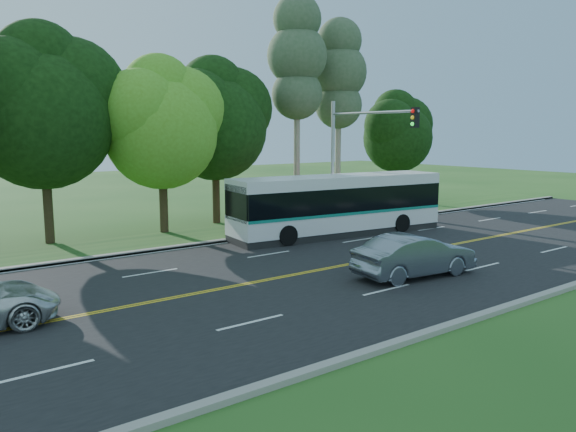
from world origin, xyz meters
TOP-DOWN VIEW (x-y plane):
  - ground at (0.00, 0.00)m, footprint 120.00×120.00m
  - road at (0.00, 0.00)m, footprint 60.00×14.00m
  - curb_north at (0.00, 7.15)m, footprint 60.00×0.30m
  - curb_south at (0.00, -7.15)m, footprint 60.00×0.30m
  - grass_verge at (0.00, 9.00)m, footprint 60.00×4.00m
  - lane_markings at (-0.09, 0.00)m, footprint 57.60×13.82m
  - tree_row at (-5.15, 12.13)m, footprint 44.70×9.10m
  - bougainvillea_hedge at (7.18, 8.15)m, footprint 9.50×2.25m
  - traffic_signal at (6.49, 5.40)m, footprint 0.42×6.10m
  - transit_bus at (5.14, 5.27)m, footprint 11.98×3.80m
  - sedan at (1.66, -2.84)m, footprint 4.95×2.23m

SIDE VIEW (x-z plane):
  - ground at x=0.00m, z-range 0.00..0.00m
  - road at x=0.00m, z-range 0.00..0.02m
  - lane_markings at x=-0.09m, z-range 0.02..0.02m
  - grass_verge at x=0.00m, z-range 0.00..0.10m
  - curb_north at x=0.00m, z-range 0.00..0.15m
  - curb_south at x=0.00m, z-range 0.00..0.15m
  - bougainvillea_hedge at x=7.18m, z-range -0.03..1.47m
  - sedan at x=1.66m, z-range 0.02..1.60m
  - transit_bus at x=5.14m, z-range 0.01..3.09m
  - traffic_signal at x=6.49m, z-range 1.17..8.17m
  - tree_row at x=-5.15m, z-range -0.19..13.65m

